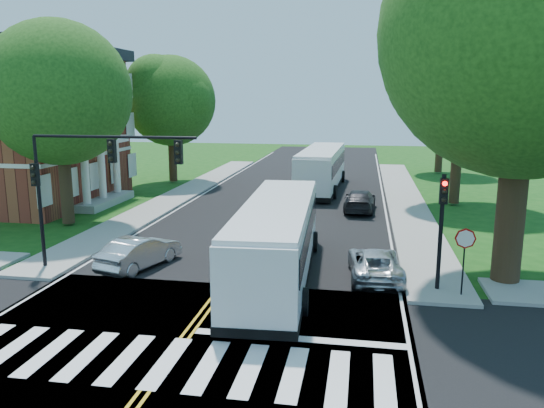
% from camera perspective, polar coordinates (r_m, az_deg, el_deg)
% --- Properties ---
extents(ground, '(140.00, 140.00, 0.00)m').
position_cam_1_polar(ground, '(16.22, -10.63, -15.60)').
color(ground, '#124411').
rests_on(ground, ground).
extents(road, '(14.00, 96.00, 0.01)m').
position_cam_1_polar(road, '(32.75, 0.34, -1.48)').
color(road, black).
rests_on(road, ground).
extents(cross_road, '(60.00, 12.00, 0.01)m').
position_cam_1_polar(cross_road, '(16.22, -10.63, -15.58)').
color(cross_road, black).
rests_on(cross_road, ground).
extents(center_line, '(0.36, 70.00, 0.01)m').
position_cam_1_polar(center_line, '(36.61, 1.38, -0.09)').
color(center_line, gold).
rests_on(center_line, road).
extents(edge_line_w, '(0.12, 70.00, 0.01)m').
position_cam_1_polar(edge_line_w, '(38.19, -8.77, 0.26)').
color(edge_line_w, silver).
rests_on(edge_line_w, road).
extents(edge_line_e, '(0.12, 70.00, 0.01)m').
position_cam_1_polar(edge_line_e, '(36.26, 12.06, -0.45)').
color(edge_line_e, silver).
rests_on(edge_line_e, road).
extents(crosswalk, '(12.60, 3.00, 0.01)m').
position_cam_1_polar(crosswalk, '(15.80, -11.29, -16.33)').
color(crosswalk, silver).
rests_on(crosswalk, road).
extents(stop_bar, '(6.60, 0.40, 0.01)m').
position_cam_1_polar(stop_bar, '(16.85, 2.95, -14.26)').
color(stop_bar, silver).
rests_on(stop_bar, road).
extents(sidewalk_nw, '(2.60, 40.00, 0.15)m').
position_cam_1_polar(sidewalk_nw, '(41.45, -9.43, 1.20)').
color(sidewalk_nw, gray).
rests_on(sidewalk_nw, ground).
extents(sidewalk_ne, '(2.60, 40.00, 0.15)m').
position_cam_1_polar(sidewalk_ne, '(39.28, 14.10, 0.45)').
color(sidewalk_ne, gray).
rests_on(sidewalk_ne, ground).
extents(tree_ne_big, '(10.80, 10.80, 14.91)m').
position_cam_1_polar(tree_ne_big, '(22.36, 25.75, 16.25)').
color(tree_ne_big, '#312513').
rests_on(tree_ne_big, ground).
extents(tree_west_near, '(8.00, 8.00, 11.40)m').
position_cam_1_polar(tree_west_near, '(32.20, -21.96, 10.99)').
color(tree_west_near, '#312513').
rests_on(tree_west_near, ground).
extents(tree_west_far, '(7.60, 7.60, 10.67)m').
position_cam_1_polar(tree_west_far, '(46.43, -10.86, 10.83)').
color(tree_west_far, '#312513').
rests_on(tree_west_far, ground).
extents(tree_east_mid, '(8.40, 8.40, 11.93)m').
position_cam_1_polar(tree_east_mid, '(38.01, 19.70, 11.59)').
color(tree_east_mid, '#312513').
rests_on(tree_east_mid, ground).
extents(tree_east_far, '(7.20, 7.20, 10.34)m').
position_cam_1_polar(tree_east_far, '(53.98, 17.85, 10.40)').
color(tree_east_far, '#312513').
rests_on(tree_east_far, ground).
extents(signal_nw, '(7.15, 0.46, 5.66)m').
position_cam_1_polar(signal_nw, '(23.00, -19.21, 3.45)').
color(signal_nw, black).
rests_on(signal_nw, ground).
extents(signal_ne, '(0.30, 0.46, 4.40)m').
position_cam_1_polar(signal_ne, '(20.61, 17.80, -1.33)').
color(signal_ne, black).
rests_on(signal_ne, ground).
extents(stop_sign, '(0.76, 0.08, 2.53)m').
position_cam_1_polar(stop_sign, '(20.51, 20.03, -4.22)').
color(stop_sign, black).
rests_on(stop_sign, ground).
extents(bus_lead, '(3.39, 12.32, 3.16)m').
position_cam_1_polar(bus_lead, '(21.54, 0.55, -3.75)').
color(bus_lead, silver).
rests_on(bus_lead, road).
extents(bus_follow, '(3.41, 12.79, 3.29)m').
position_cam_1_polar(bus_follow, '(42.66, 5.35, 3.87)').
color(bus_follow, silver).
rests_on(bus_follow, road).
extents(hatchback, '(2.61, 4.42, 1.38)m').
position_cam_1_polar(hatchback, '(23.85, -14.05, -5.04)').
color(hatchback, silver).
rests_on(hatchback, road).
extents(suv, '(2.36, 4.58, 1.24)m').
position_cam_1_polar(suv, '(22.25, 11.01, -6.28)').
color(suv, silver).
rests_on(suv, road).
extents(dark_sedan, '(2.14, 4.80, 1.37)m').
position_cam_1_polar(dark_sedan, '(35.02, 9.44, 0.37)').
color(dark_sedan, black).
rests_on(dark_sedan, road).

